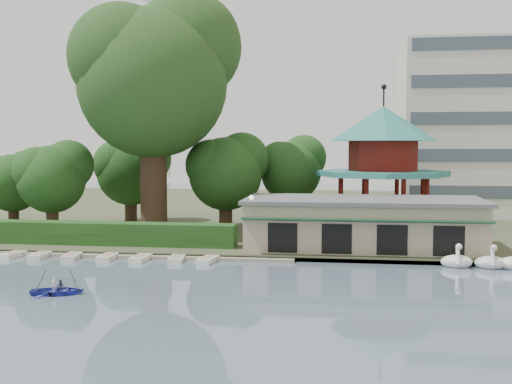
% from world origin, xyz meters
% --- Properties ---
extents(ground_plane, '(220.00, 220.00, 0.00)m').
position_xyz_m(ground_plane, '(0.00, 0.00, 0.00)').
color(ground_plane, slate).
rests_on(ground_plane, ground).
extents(shore, '(220.00, 70.00, 0.40)m').
position_xyz_m(shore, '(0.00, 52.00, 0.20)').
color(shore, '#424930').
rests_on(shore, ground).
extents(embankment, '(220.00, 0.60, 0.30)m').
position_xyz_m(embankment, '(0.00, 17.30, 0.15)').
color(embankment, gray).
rests_on(embankment, ground).
extents(dock, '(34.00, 1.60, 0.24)m').
position_xyz_m(dock, '(-12.00, 17.20, 0.12)').
color(dock, gray).
rests_on(dock, ground).
extents(boathouse, '(18.60, 9.39, 3.90)m').
position_xyz_m(boathouse, '(10.00, 21.97, 2.37)').
color(boathouse, tan).
rests_on(boathouse, shore).
extents(pavilion, '(12.40, 12.40, 13.50)m').
position_xyz_m(pavilion, '(12.00, 32.00, 7.48)').
color(pavilion, tan).
rests_on(pavilion, shore).
extents(broadcast_tower, '(8.00, 8.00, 96.00)m').
position_xyz_m(broadcast_tower, '(-42.00, 140.00, 33.98)').
color(broadcast_tower, silver).
rests_on(broadcast_tower, ground).
extents(hedge, '(30.00, 2.00, 1.80)m').
position_xyz_m(hedge, '(-15.00, 20.50, 1.30)').
color(hedge, '#204A1A').
rests_on(hedge, shore).
extents(lamp_post, '(0.36, 0.36, 4.28)m').
position_xyz_m(lamp_post, '(1.50, 19.00, 3.34)').
color(lamp_post, black).
rests_on(lamp_post, shore).
extents(big_tree, '(15.08, 14.05, 22.45)m').
position_xyz_m(big_tree, '(-8.81, 28.22, 15.30)').
color(big_tree, '#3A281C').
rests_on(big_tree, shore).
extents(small_trees, '(39.38, 16.83, 9.36)m').
position_xyz_m(small_trees, '(-12.06, 32.00, 6.04)').
color(small_trees, '#3A281C').
rests_on(small_trees, shore).
extents(moored_rowboats, '(26.86, 2.65, 0.36)m').
position_xyz_m(moored_rowboats, '(-14.02, 15.90, 0.18)').
color(moored_rowboats, white).
rests_on(moored_rowboats, ground).
extents(rowboat_with_passengers, '(4.77, 3.90, 2.01)m').
position_xyz_m(rowboat_with_passengers, '(-7.54, 4.88, 0.43)').
color(rowboat_with_passengers, '#333EAC').
rests_on(rowboat_with_passengers, ground).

